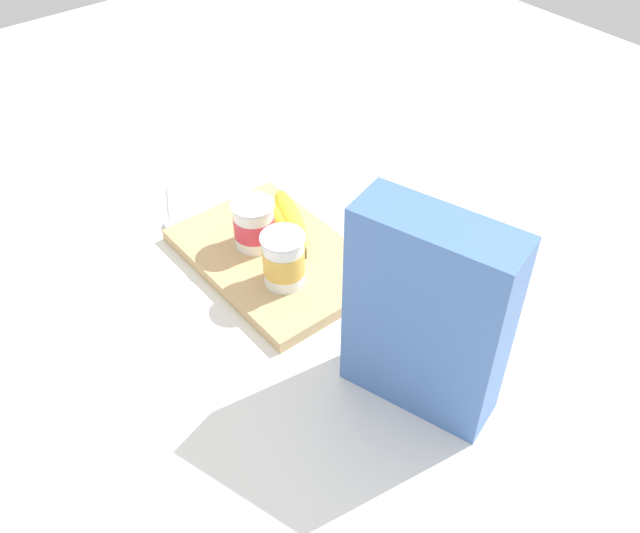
% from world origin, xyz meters
% --- Properties ---
extents(ground_plane, '(2.40, 2.40, 0.00)m').
position_xyz_m(ground_plane, '(0.00, 0.00, 0.00)').
color(ground_plane, silver).
extents(cutting_board, '(0.33, 0.22, 0.02)m').
position_xyz_m(cutting_board, '(0.00, 0.00, 0.01)').
color(cutting_board, tan).
rests_on(cutting_board, ground_plane).
extents(cereal_box, '(0.21, 0.13, 0.29)m').
position_xyz_m(cereal_box, '(-0.33, 0.01, 0.15)').
color(cereal_box, '#4770B7').
rests_on(cereal_box, ground_plane).
extents(yogurt_cup_front, '(0.07, 0.07, 0.09)m').
position_xyz_m(yogurt_cup_front, '(-0.06, 0.03, 0.06)').
color(yogurt_cup_front, white).
rests_on(yogurt_cup_front, cutting_board).
extents(yogurt_cup_back, '(0.07, 0.07, 0.08)m').
position_xyz_m(yogurt_cup_back, '(0.04, 0.01, 0.06)').
color(yogurt_cup_back, white).
rests_on(yogurt_cup_back, cutting_board).
extents(banana_bunch, '(0.16, 0.10, 0.04)m').
position_xyz_m(banana_bunch, '(0.03, -0.05, 0.04)').
color(banana_bunch, yellow).
rests_on(banana_bunch, cutting_board).
extents(spoon, '(0.13, 0.08, 0.01)m').
position_xyz_m(spoon, '(0.21, 0.07, 0.01)').
color(spoon, silver).
rests_on(spoon, ground_plane).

